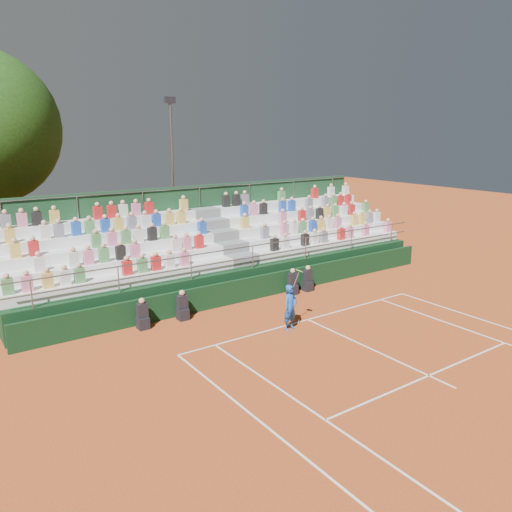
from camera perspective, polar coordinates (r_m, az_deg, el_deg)
ground at (r=19.38m, az=5.95°, el=-7.25°), size 90.00×90.00×0.00m
courtside_wall at (r=21.59m, az=0.45°, el=-3.51°), size 20.00×0.15×1.00m
line_officials at (r=20.49m, az=-2.11°, el=-4.57°), size 8.26×0.40×1.19m
grandstand at (r=24.04m, az=-3.99°, el=-0.24°), size 20.00×5.20×4.40m
tennis_player at (r=18.14m, az=3.94°, el=-5.86°), size 0.88×0.53×2.22m
floodlight_mast at (r=29.21m, az=-9.53°, el=10.16°), size 0.60×0.25×8.87m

